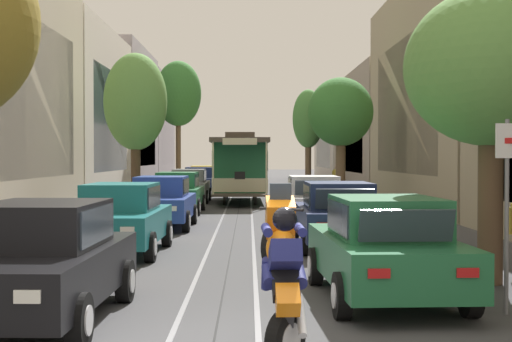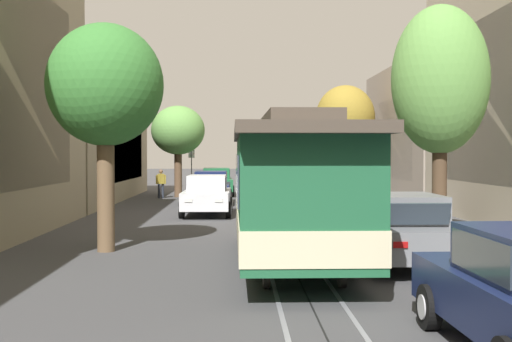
{
  "view_description": "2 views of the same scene",
  "coord_description": "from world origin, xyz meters",
  "px_view_note": "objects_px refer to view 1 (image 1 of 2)",
  "views": [
    {
      "loc": [
        0.41,
        -8.16,
        2.2
      ],
      "look_at": [
        0.76,
        26.25,
        1.51
      ],
      "focal_mm": 51.8,
      "sensor_mm": 36.0,
      "label": 1
    },
    {
      "loc": [
        1.18,
        41.76,
        2.51
      ],
      "look_at": [
        0.32,
        7.88,
        1.55
      ],
      "focal_mm": 46.98,
      "sensor_mm": 36.0,
      "label": 2
    }
  ],
  "objects_px": {
    "parked_car_green_fourth_left": "(177,192)",
    "street_tree_kerb_left_mid": "(178,94)",
    "street_tree_kerb_right_second": "(341,113)",
    "motorcycle_with_rider": "(283,268)",
    "street_tree_kerb_right_near": "(491,70)",
    "pedestrian_on_right_pavement": "(337,177)",
    "street_sign_post": "(507,193)",
    "parked_car_black_near_left": "(40,261)",
    "street_tree_kerb_left_second": "(135,103)",
    "parked_car_teal_second_left": "(120,218)",
    "parked_car_grey_fifth_left": "(189,186)",
    "parked_car_white_mid_right": "(313,200)",
    "parked_car_navy_second_right": "(338,215)",
    "parked_car_yellow_far_left": "(203,178)",
    "parked_car_navy_sixth_left": "(199,181)",
    "parked_car_blue_mid_left": "(161,202)",
    "cable_car_trolley": "(240,167)",
    "street_tree_kerb_right_mid": "(308,120)",
    "parked_car_green_near_right": "(385,248)"
  },
  "relations": [
    {
      "from": "parked_car_grey_fifth_left",
      "to": "street_tree_kerb_left_second",
      "type": "bearing_deg",
      "value": -117.3
    },
    {
      "from": "parked_car_teal_second_left",
      "to": "street_tree_kerb_left_mid",
      "type": "xyz_separation_m",
      "value": [
        -2.09,
        35.66,
        5.78
      ]
    },
    {
      "from": "parked_car_blue_mid_left",
      "to": "street_tree_kerb_right_second",
      "type": "relative_size",
      "value": 0.76
    },
    {
      "from": "parked_car_black_near_left",
      "to": "street_tree_kerb_right_near",
      "type": "bearing_deg",
      "value": 22.08
    },
    {
      "from": "parked_car_yellow_far_left",
      "to": "street_sign_post",
      "type": "distance_m",
      "value": 38.25
    },
    {
      "from": "parked_car_teal_second_left",
      "to": "parked_car_grey_fifth_left",
      "type": "distance_m",
      "value": 18.63
    },
    {
      "from": "parked_car_navy_second_right",
      "to": "street_sign_post",
      "type": "relative_size",
      "value": 1.61
    },
    {
      "from": "parked_car_blue_mid_left",
      "to": "street_tree_kerb_right_mid",
      "type": "relative_size",
      "value": 0.62
    },
    {
      "from": "street_tree_kerb_right_second",
      "to": "motorcycle_with_rider",
      "type": "relative_size",
      "value": 3.02
    },
    {
      "from": "parked_car_green_fourth_left",
      "to": "motorcycle_with_rider",
      "type": "height_order",
      "value": "motorcycle_with_rider"
    },
    {
      "from": "parked_car_teal_second_left",
      "to": "parked_car_green_fourth_left",
      "type": "height_order",
      "value": "same"
    },
    {
      "from": "parked_car_black_near_left",
      "to": "parked_car_yellow_far_left",
      "type": "height_order",
      "value": "same"
    },
    {
      "from": "street_sign_post",
      "to": "parked_car_teal_second_left",
      "type": "bearing_deg",
      "value": 135.11
    },
    {
      "from": "street_tree_kerb_left_mid",
      "to": "parked_car_teal_second_left",
      "type": "bearing_deg",
      "value": -86.64
    },
    {
      "from": "parked_car_white_mid_right",
      "to": "street_tree_kerb_right_second",
      "type": "relative_size",
      "value": 0.76
    },
    {
      "from": "parked_car_blue_mid_left",
      "to": "parked_car_white_mid_right",
      "type": "height_order",
      "value": "same"
    },
    {
      "from": "street_tree_kerb_left_mid",
      "to": "motorcycle_with_rider",
      "type": "xyz_separation_m",
      "value": [
        5.36,
        -44.34,
        -5.58
      ]
    },
    {
      "from": "parked_car_green_fourth_left",
      "to": "street_tree_kerb_left_mid",
      "type": "relative_size",
      "value": 0.49
    },
    {
      "from": "parked_car_green_near_right",
      "to": "parked_car_navy_second_right",
      "type": "xyz_separation_m",
      "value": [
        0.04,
        6.34,
        0.0
      ]
    },
    {
      "from": "parked_car_navy_sixth_left",
      "to": "parked_car_navy_second_right",
      "type": "bearing_deg",
      "value": -78.54
    },
    {
      "from": "parked_car_white_mid_right",
      "to": "street_tree_kerb_left_second",
      "type": "relative_size",
      "value": 0.66
    },
    {
      "from": "parked_car_teal_second_left",
      "to": "street_tree_kerb_left_second",
      "type": "distance_m",
      "value": 15.39
    },
    {
      "from": "parked_car_teal_second_left",
      "to": "street_tree_kerb_right_mid",
      "type": "height_order",
      "value": "street_tree_kerb_right_mid"
    },
    {
      "from": "parked_car_blue_mid_left",
      "to": "parked_car_navy_second_right",
      "type": "relative_size",
      "value": 1.0
    },
    {
      "from": "parked_car_grey_fifth_left",
      "to": "parked_car_navy_sixth_left",
      "type": "distance_m",
      "value": 6.71
    },
    {
      "from": "street_sign_post",
      "to": "street_tree_kerb_right_second",
      "type": "bearing_deg",
      "value": 88.65
    },
    {
      "from": "parked_car_navy_second_right",
      "to": "street_tree_kerb_left_second",
      "type": "bearing_deg",
      "value": 116.52
    },
    {
      "from": "parked_car_green_fourth_left",
      "to": "parked_car_white_mid_right",
      "type": "distance_m",
      "value": 7.13
    },
    {
      "from": "street_tree_kerb_right_second",
      "to": "street_sign_post",
      "type": "distance_m",
      "value": 22.99
    },
    {
      "from": "street_tree_kerb_left_second",
      "to": "street_sign_post",
      "type": "bearing_deg",
      "value": -68.45
    },
    {
      "from": "parked_car_yellow_far_left",
      "to": "cable_car_trolley",
      "type": "xyz_separation_m",
      "value": [
        2.54,
        -12.29,
        0.86
      ]
    },
    {
      "from": "street_tree_kerb_left_mid",
      "to": "street_sign_post",
      "type": "bearing_deg",
      "value": -78.5
    },
    {
      "from": "parked_car_navy_sixth_left",
      "to": "motorcycle_with_rider",
      "type": "xyz_separation_m",
      "value": [
        3.2,
        -34.01,
        0.19
      ]
    },
    {
      "from": "street_tree_kerb_left_mid",
      "to": "street_tree_kerb_right_second",
      "type": "relative_size",
      "value": 1.56
    },
    {
      "from": "parked_car_yellow_far_left",
      "to": "pedestrian_on_right_pavement",
      "type": "xyz_separation_m",
      "value": [
        8.24,
        -3.64,
        0.13
      ]
    },
    {
      "from": "parked_car_white_mid_right",
      "to": "street_sign_post",
      "type": "relative_size",
      "value": 1.61
    },
    {
      "from": "parked_car_black_near_left",
      "to": "street_tree_kerb_left_second",
      "type": "height_order",
      "value": "street_tree_kerb_left_second"
    },
    {
      "from": "street_tree_kerb_right_second",
      "to": "street_sign_post",
      "type": "xyz_separation_m",
      "value": [
        -0.54,
        -22.85,
        -2.45
      ]
    },
    {
      "from": "parked_car_navy_second_right",
      "to": "street_tree_kerb_left_mid",
      "type": "height_order",
      "value": "street_tree_kerb_left_mid"
    },
    {
      "from": "parked_car_navy_sixth_left",
      "to": "parked_car_green_near_right",
      "type": "height_order",
      "value": "same"
    },
    {
      "from": "street_tree_kerb_right_near",
      "to": "street_tree_kerb_right_mid",
      "type": "xyz_separation_m",
      "value": [
        0.18,
        41.06,
        1.15
      ]
    },
    {
      "from": "street_tree_kerb_left_second",
      "to": "parked_car_teal_second_left",
      "type": "bearing_deg",
      "value": -82.6
    },
    {
      "from": "street_tree_kerb_left_second",
      "to": "cable_car_trolley",
      "type": "relative_size",
      "value": 0.72
    },
    {
      "from": "street_tree_kerb_right_near",
      "to": "pedestrian_on_right_pavement",
      "type": "xyz_separation_m",
      "value": [
        1.13,
        31.59,
        -2.75
      ]
    },
    {
      "from": "parked_car_green_fourth_left",
      "to": "parked_car_white_mid_right",
      "type": "relative_size",
      "value": 1.0
    },
    {
      "from": "parked_car_navy_second_right",
      "to": "street_sign_post",
      "type": "xyz_separation_m",
      "value": [
        1.46,
        -7.37,
        0.89
      ]
    },
    {
      "from": "parked_car_yellow_far_left",
      "to": "parked_car_black_near_left",
      "type": "bearing_deg",
      "value": -89.74
    },
    {
      "from": "street_tree_kerb_right_mid",
      "to": "pedestrian_on_right_pavement",
      "type": "relative_size",
      "value": 4.3
    },
    {
      "from": "street_tree_kerb_left_mid",
      "to": "cable_car_trolley",
      "type": "xyz_separation_m",
      "value": [
        4.57,
        -16.72,
        -4.91
      ]
    },
    {
      "from": "street_tree_kerb_right_mid",
      "to": "street_sign_post",
      "type": "height_order",
      "value": "street_tree_kerb_right_mid"
    }
  ]
}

